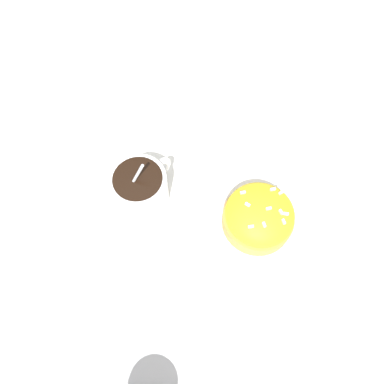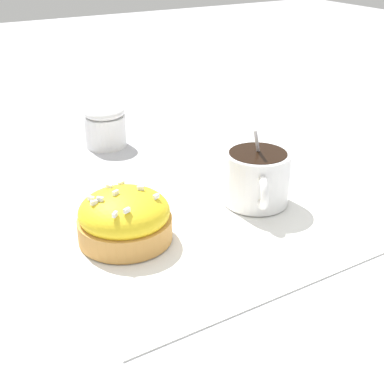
{
  "view_description": "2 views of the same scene",
  "coord_description": "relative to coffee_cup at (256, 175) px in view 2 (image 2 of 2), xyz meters",
  "views": [
    {
      "loc": [
        -0.04,
        0.21,
        0.5
      ],
      "look_at": [
        0.01,
        -0.01,
        0.03
      ],
      "focal_mm": 35.0,
      "sensor_mm": 36.0,
      "label": 1
    },
    {
      "loc": [
        -0.27,
        -0.45,
        0.3
      ],
      "look_at": [
        -0.0,
        0.01,
        0.03
      ],
      "focal_mm": 50.0,
      "sensor_mm": 36.0,
      "label": 2
    }
  ],
  "objects": [
    {
      "name": "ground_plane",
      "position": [
        -0.08,
        -0.0,
        -0.04
      ],
      "size": [
        3.0,
        3.0,
        0.0
      ],
      "primitive_type": "plane",
      "color": "#B2B2B7"
    },
    {
      "name": "paper_napkin",
      "position": [
        -0.08,
        -0.0,
        -0.04
      ],
      "size": [
        0.33,
        0.32,
        0.0
      ],
      "color": "white",
      "rests_on": "ground_plane"
    },
    {
      "name": "coffee_cup",
      "position": [
        0.0,
        0.0,
        0.0
      ],
      "size": [
        0.08,
        0.1,
        0.09
      ],
      "color": "white",
      "rests_on": "paper_napkin"
    },
    {
      "name": "frosted_pastry",
      "position": [
        -0.17,
        -0.0,
        -0.01
      ],
      "size": [
        0.1,
        0.1,
        0.06
      ],
      "color": "#D19347",
      "rests_on": "paper_napkin"
    },
    {
      "name": "sugar_bowl",
      "position": [
        -0.08,
        0.26,
        -0.0
      ],
      "size": [
        0.06,
        0.06,
        0.06
      ],
      "color": "white",
      "rests_on": "ground_plane"
    }
  ]
}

